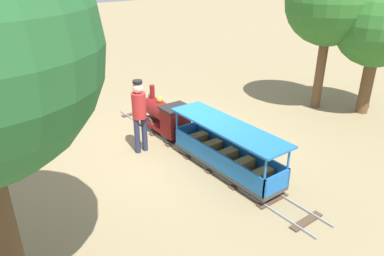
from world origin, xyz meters
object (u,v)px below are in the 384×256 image
(locomotive, at_px, (166,116))
(conductor_person, at_px, (139,111))
(oak_tree_far, at_px, (331,1))
(oak_tree_distant, at_px, (379,24))
(passenger_car, at_px, (226,153))

(locomotive, height_order, conductor_person, conductor_person)
(oak_tree_far, distance_m, oak_tree_distant, 1.32)
(oak_tree_far, bearing_deg, conductor_person, 173.13)
(conductor_person, bearing_deg, locomotive, 22.42)
(locomotive, bearing_deg, oak_tree_distant, -21.84)
(passenger_car, relative_size, conductor_person, 1.67)
(locomotive, relative_size, conductor_person, 0.89)
(conductor_person, xyz_separation_m, oak_tree_distant, (6.00, -1.68, 1.43))
(conductor_person, height_order, oak_tree_far, oak_tree_far)
(conductor_person, bearing_deg, oak_tree_distant, -15.62)
(passenger_car, bearing_deg, conductor_person, 117.06)
(passenger_car, xyz_separation_m, oak_tree_far, (4.45, 1.11, 2.46))
(oak_tree_far, height_order, oak_tree_distant, oak_tree_far)
(locomotive, relative_size, passenger_car, 0.54)
(conductor_person, bearing_deg, passenger_car, -62.94)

